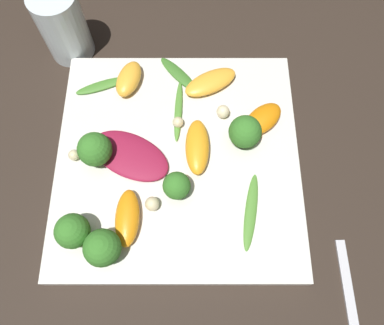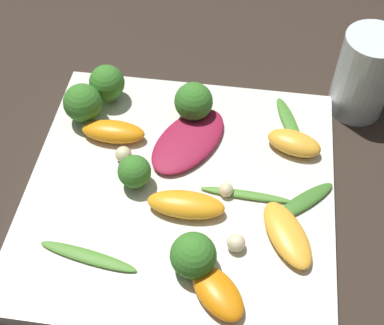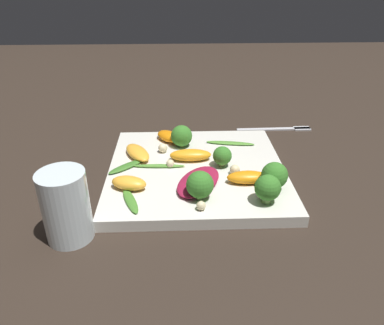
% 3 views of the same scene
% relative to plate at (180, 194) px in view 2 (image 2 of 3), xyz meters
% --- Properties ---
extents(ground_plane, '(2.40, 2.40, 0.00)m').
position_rel_plate_xyz_m(ground_plane, '(0.00, 0.00, -0.01)').
color(ground_plane, '#2D231C').
extents(plate, '(0.31, 0.31, 0.02)m').
position_rel_plate_xyz_m(plate, '(0.00, 0.00, 0.00)').
color(plate, silver).
rests_on(plate, ground_plane).
extents(drinking_glass, '(0.06, 0.06, 0.10)m').
position_rel_plate_xyz_m(drinking_glass, '(-0.16, 0.18, 0.04)').
color(drinking_glass, silver).
rests_on(drinking_glass, ground_plane).
extents(radicchio_leaf_0, '(0.12, 0.10, 0.01)m').
position_rel_plate_xyz_m(radicchio_leaf_0, '(-0.06, -0.00, 0.02)').
color(radicchio_leaf_0, maroon).
rests_on(radicchio_leaf_0, plate).
extents(orange_segment_0, '(0.07, 0.07, 0.02)m').
position_rel_plate_xyz_m(orange_segment_0, '(0.11, 0.05, 0.02)').
color(orange_segment_0, orange).
rests_on(orange_segment_0, plate).
extents(orange_segment_1, '(0.03, 0.08, 0.02)m').
position_rel_plate_xyz_m(orange_segment_1, '(0.02, 0.01, 0.02)').
color(orange_segment_1, orange).
rests_on(orange_segment_1, plate).
extents(orange_segment_2, '(0.08, 0.06, 0.02)m').
position_rel_plate_xyz_m(orange_segment_2, '(0.04, 0.11, 0.02)').
color(orange_segment_2, '#FCAD33').
rests_on(orange_segment_2, plate).
extents(orange_segment_3, '(0.03, 0.07, 0.02)m').
position_rel_plate_xyz_m(orange_segment_3, '(-0.06, -0.08, 0.02)').
color(orange_segment_3, orange).
rests_on(orange_segment_3, plate).
extents(orange_segment_4, '(0.05, 0.06, 0.02)m').
position_rel_plate_xyz_m(orange_segment_4, '(-0.07, 0.11, 0.02)').
color(orange_segment_4, '#FCAD33').
rests_on(orange_segment_4, plate).
extents(broccoli_floret_0, '(0.04, 0.04, 0.05)m').
position_rel_plate_xyz_m(broccoli_floret_0, '(-0.08, -0.12, 0.03)').
color(broccoli_floret_0, '#84AD5B').
rests_on(broccoli_floret_0, plate).
extents(broccoli_floret_1, '(0.03, 0.03, 0.04)m').
position_rel_plate_xyz_m(broccoli_floret_1, '(0.00, -0.05, 0.03)').
color(broccoli_floret_1, '#7A9E51').
rests_on(broccoli_floret_1, plate).
extents(broccoli_floret_2, '(0.04, 0.04, 0.05)m').
position_rel_plate_xyz_m(broccoli_floret_2, '(-0.11, -0.10, 0.03)').
color(broccoli_floret_2, '#84AD5B').
rests_on(broccoli_floret_2, plate).
extents(broccoli_floret_3, '(0.04, 0.04, 0.04)m').
position_rel_plate_xyz_m(broccoli_floret_3, '(0.08, 0.03, 0.03)').
color(broccoli_floret_3, '#7A9E51').
rests_on(broccoli_floret_3, plate).
extents(broccoli_floret_4, '(0.04, 0.04, 0.05)m').
position_rel_plate_xyz_m(broccoli_floret_4, '(-0.10, -0.00, 0.03)').
color(broccoli_floret_4, '#7A9E51').
rests_on(broccoli_floret_4, plate).
extents(arugula_sprig_0, '(0.03, 0.10, 0.00)m').
position_rel_plate_xyz_m(arugula_sprig_0, '(0.09, -0.07, 0.01)').
color(arugula_sprig_0, '#518E33').
rests_on(arugula_sprig_0, plate).
extents(arugula_sprig_1, '(0.07, 0.04, 0.01)m').
position_rel_plate_xyz_m(arugula_sprig_1, '(-0.11, 0.11, 0.01)').
color(arugula_sprig_1, '#47842D').
rests_on(arugula_sprig_1, plate).
extents(arugula_sprig_2, '(0.01, 0.09, 0.01)m').
position_rel_plate_xyz_m(arugula_sprig_2, '(0.00, 0.07, 0.01)').
color(arugula_sprig_2, '#518E33').
rests_on(arugula_sprig_2, plate).
extents(arugula_sprig_3, '(0.06, 0.07, 0.01)m').
position_rel_plate_xyz_m(arugula_sprig_3, '(0.00, 0.12, 0.01)').
color(arugula_sprig_3, '#3D7528').
rests_on(arugula_sprig_3, plate).
extents(macadamia_nut_0, '(0.01, 0.01, 0.01)m').
position_rel_plate_xyz_m(macadamia_nut_0, '(0.00, 0.05, 0.02)').
color(macadamia_nut_0, beige).
rests_on(macadamia_nut_0, plate).
extents(macadamia_nut_1, '(0.02, 0.02, 0.02)m').
position_rel_plate_xyz_m(macadamia_nut_1, '(0.06, 0.06, 0.02)').
color(macadamia_nut_1, beige).
rests_on(macadamia_nut_1, plate).
extents(macadamia_nut_2, '(0.02, 0.02, 0.02)m').
position_rel_plate_xyz_m(macadamia_nut_2, '(-0.03, -0.06, 0.02)').
color(macadamia_nut_2, beige).
rests_on(macadamia_nut_2, plate).
extents(macadamia_nut_3, '(0.01, 0.01, 0.01)m').
position_rel_plate_xyz_m(macadamia_nut_3, '(-0.13, -0.00, 0.02)').
color(macadamia_nut_3, beige).
rests_on(macadamia_nut_3, plate).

